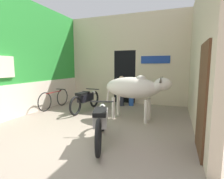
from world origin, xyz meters
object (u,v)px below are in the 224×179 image
(cow, at_px, (134,88))
(motorcycle_far, at_px, (86,99))
(motorcycle_near, at_px, (101,121))
(bicycle, at_px, (54,99))
(plastic_stool, at_px, (131,100))
(shopkeeper_seated, at_px, (121,90))

(cow, height_order, motorcycle_far, cow)
(motorcycle_near, height_order, bicycle, motorcycle_near)
(cow, xyz_separation_m, plastic_stool, (-0.55, 1.91, -0.75))
(motorcycle_far, bearing_deg, shopkeeper_seated, 55.62)
(cow, relative_size, plastic_stool, 4.55)
(motorcycle_far, relative_size, plastic_stool, 4.41)
(motorcycle_far, distance_m, plastic_stool, 2.04)
(motorcycle_near, bearing_deg, plastic_stool, 93.67)
(cow, relative_size, motorcycle_near, 1.09)
(plastic_stool, bearing_deg, motorcycle_far, -133.00)
(motorcycle_far, relative_size, bicycle, 1.14)
(shopkeeper_seated, bearing_deg, motorcycle_far, -124.38)
(cow, height_order, plastic_stool, cow)
(motorcycle_near, bearing_deg, motorcycle_far, 125.53)
(bicycle, xyz_separation_m, plastic_stool, (2.77, 1.53, -0.12))
(motorcycle_far, distance_m, bicycle, 1.39)
(shopkeeper_seated, bearing_deg, cow, -61.51)
(motorcycle_far, height_order, bicycle, motorcycle_far)
(motorcycle_near, relative_size, motorcycle_far, 0.95)
(motorcycle_near, xyz_separation_m, bicycle, (-3.01, 2.23, -0.10))
(cow, distance_m, shopkeeper_seated, 2.09)
(motorcycle_near, relative_size, bicycle, 1.08)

